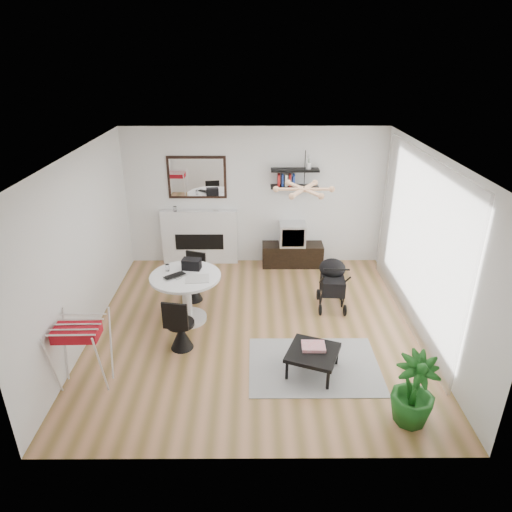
{
  "coord_description": "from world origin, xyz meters",
  "views": [
    {
      "loc": [
        -0.02,
        -6.03,
        3.98
      ],
      "look_at": [
        0.01,
        0.4,
        1.05
      ],
      "focal_mm": 32.0,
      "sensor_mm": 36.0,
      "label": 1
    }
  ],
  "objects_px": {
    "stroller": "(332,285)",
    "drying_rack": "(82,353)",
    "potted_plant": "(414,390)",
    "fireplace": "(199,231)",
    "coffee_table": "(313,353)",
    "tv_console": "(292,255)",
    "crt_tv": "(292,234)",
    "dining_table": "(186,291)"
  },
  "relations": [
    {
      "from": "dining_table",
      "to": "potted_plant",
      "type": "height_order",
      "value": "potted_plant"
    },
    {
      "from": "crt_tv",
      "to": "drying_rack",
      "type": "height_order",
      "value": "drying_rack"
    },
    {
      "from": "crt_tv",
      "to": "stroller",
      "type": "xyz_separation_m",
      "value": [
        0.55,
        -1.58,
        -0.28
      ]
    },
    {
      "from": "dining_table",
      "to": "potted_plant",
      "type": "xyz_separation_m",
      "value": [
        2.87,
        -2.2,
        -0.08
      ]
    },
    {
      "from": "drying_rack",
      "to": "crt_tv",
      "type": "bearing_deg",
      "value": 49.83
    },
    {
      "from": "crt_tv",
      "to": "potted_plant",
      "type": "relative_size",
      "value": 0.56
    },
    {
      "from": "drying_rack",
      "to": "coffee_table",
      "type": "bearing_deg",
      "value": 3.6
    },
    {
      "from": "tv_console",
      "to": "potted_plant",
      "type": "distance_m",
      "value": 4.37
    },
    {
      "from": "fireplace",
      "to": "coffee_table",
      "type": "xyz_separation_m",
      "value": [
        1.86,
        -3.49,
        -0.38
      ]
    },
    {
      "from": "crt_tv",
      "to": "fireplace",
      "type": "bearing_deg",
      "value": 175.44
    },
    {
      "from": "coffee_table",
      "to": "potted_plant",
      "type": "relative_size",
      "value": 0.92
    },
    {
      "from": "fireplace",
      "to": "dining_table",
      "type": "bearing_deg",
      "value": -89.4
    },
    {
      "from": "fireplace",
      "to": "potted_plant",
      "type": "relative_size",
      "value": 2.4
    },
    {
      "from": "stroller",
      "to": "tv_console",
      "type": "bearing_deg",
      "value": 111.92
    },
    {
      "from": "fireplace",
      "to": "dining_table",
      "type": "xyz_separation_m",
      "value": [
        0.02,
        -2.18,
        -0.16
      ]
    },
    {
      "from": "stroller",
      "to": "coffee_table",
      "type": "distance_m",
      "value": 1.84
    },
    {
      "from": "potted_plant",
      "to": "stroller",
      "type": "bearing_deg",
      "value": 100.87
    },
    {
      "from": "dining_table",
      "to": "coffee_table",
      "type": "relative_size",
      "value": 1.33
    },
    {
      "from": "crt_tv",
      "to": "potted_plant",
      "type": "height_order",
      "value": "potted_plant"
    },
    {
      "from": "tv_console",
      "to": "stroller",
      "type": "distance_m",
      "value": 1.68
    },
    {
      "from": "crt_tv",
      "to": "tv_console",
      "type": "bearing_deg",
      "value": 11.17
    },
    {
      "from": "dining_table",
      "to": "stroller",
      "type": "xyz_separation_m",
      "value": [
        2.36,
        0.45,
        -0.15
      ]
    },
    {
      "from": "drying_rack",
      "to": "potted_plant",
      "type": "height_order",
      "value": "drying_rack"
    },
    {
      "from": "tv_console",
      "to": "dining_table",
      "type": "xyz_separation_m",
      "value": [
        -1.83,
        -2.04,
        0.31
      ]
    },
    {
      "from": "fireplace",
      "to": "potted_plant",
      "type": "height_order",
      "value": "fireplace"
    },
    {
      "from": "drying_rack",
      "to": "stroller",
      "type": "relative_size",
      "value": 1.05
    },
    {
      "from": "tv_console",
      "to": "dining_table",
      "type": "distance_m",
      "value": 2.76
    },
    {
      "from": "potted_plant",
      "to": "fireplace",
      "type": "bearing_deg",
      "value": 123.45
    },
    {
      "from": "coffee_table",
      "to": "tv_console",
      "type": "bearing_deg",
      "value": 90.17
    },
    {
      "from": "tv_console",
      "to": "fireplace",
      "type": "bearing_deg",
      "value": 175.58
    },
    {
      "from": "dining_table",
      "to": "potted_plant",
      "type": "distance_m",
      "value": 3.62
    },
    {
      "from": "potted_plant",
      "to": "dining_table",
      "type": "bearing_deg",
      "value": 142.53
    },
    {
      "from": "drying_rack",
      "to": "potted_plant",
      "type": "relative_size",
      "value": 1.04
    },
    {
      "from": "fireplace",
      "to": "potted_plant",
      "type": "distance_m",
      "value": 5.26
    },
    {
      "from": "stroller",
      "to": "drying_rack",
      "type": "bearing_deg",
      "value": -146.7
    },
    {
      "from": "tv_console",
      "to": "crt_tv",
      "type": "distance_m",
      "value": 0.44
    },
    {
      "from": "coffee_table",
      "to": "fireplace",
      "type": "bearing_deg",
      "value": 118.07
    },
    {
      "from": "stroller",
      "to": "coffee_table",
      "type": "bearing_deg",
      "value": -103.27
    },
    {
      "from": "tv_console",
      "to": "drying_rack",
      "type": "distance_m",
      "value": 4.64
    },
    {
      "from": "fireplace",
      "to": "potted_plant",
      "type": "bearing_deg",
      "value": -56.55
    },
    {
      "from": "fireplace",
      "to": "drying_rack",
      "type": "distance_m",
      "value": 3.89
    },
    {
      "from": "fireplace",
      "to": "coffee_table",
      "type": "distance_m",
      "value": 3.98
    }
  ]
}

